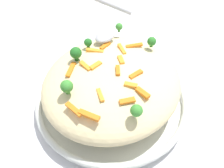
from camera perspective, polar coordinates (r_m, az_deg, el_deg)
ground_plane at (r=0.65m, az=-0.00°, el=-4.55°), size 2.40×2.40×0.00m
serving_bowl at (r=0.64m, az=-0.00°, el=-3.48°), size 0.37×0.37×0.04m
pasta_mound at (r=0.59m, az=-0.00°, el=0.18°), size 0.33×0.30×0.10m
carrot_piece_0 at (r=0.62m, az=4.86°, el=8.34°), size 0.04×0.03×0.01m
carrot_piece_1 at (r=0.57m, az=-5.81°, el=3.95°), size 0.01×0.03×0.01m
carrot_piece_2 at (r=0.56m, az=-3.56°, el=4.04°), size 0.03×0.01×0.01m
carrot_piece_3 at (r=0.50m, az=-8.29°, el=-5.45°), size 0.01×0.04×0.01m
carrot_piece_4 at (r=0.57m, az=2.11°, el=5.21°), size 0.02×0.03×0.01m
carrot_piece_5 at (r=0.52m, az=6.69°, el=-1.94°), size 0.01×0.03×0.01m
carrot_piece_6 at (r=0.51m, az=-2.56°, el=-2.42°), size 0.02×0.03×0.01m
carrot_piece_7 at (r=0.61m, az=2.14°, el=7.57°), size 0.02×0.04×0.01m
carrot_piece_8 at (r=0.51m, az=3.36°, el=-3.66°), size 0.03×0.03×0.01m
carrot_piece_9 at (r=0.53m, az=4.10°, el=-0.24°), size 0.02×0.03×0.01m
carrot_piece_10 at (r=0.61m, az=-3.76°, el=7.21°), size 0.03×0.04×0.01m
carrot_piece_11 at (r=0.55m, az=1.07°, el=2.80°), size 0.03×0.02×0.01m
carrot_piece_12 at (r=0.55m, az=5.21°, el=2.07°), size 0.03×0.02×0.01m
carrot_piece_13 at (r=0.57m, az=-8.95°, el=3.17°), size 0.04×0.03×0.01m
carrot_piece_14 at (r=0.48m, az=-5.02°, el=-6.80°), size 0.02×0.04×0.01m
carrot_piece_15 at (r=0.62m, az=-1.53°, el=8.28°), size 0.03×0.01×0.01m
broccoli_floret_0 at (r=0.58m, az=-7.87°, el=6.68°), size 0.03×0.03×0.03m
broccoli_floret_1 at (r=0.66m, az=1.55°, el=12.33°), size 0.02×0.02×0.02m
broccoli_floret_2 at (r=0.62m, az=8.63°, el=9.12°), size 0.02×0.02×0.03m
broccoli_floret_3 at (r=0.48m, az=5.35°, el=-5.80°), size 0.02×0.02×0.03m
broccoli_floret_4 at (r=0.51m, az=-9.82°, el=-0.55°), size 0.03×0.03×0.03m
broccoli_floret_5 at (r=0.62m, az=-5.24°, el=8.97°), size 0.02×0.02×0.02m
serving_spoon at (r=0.65m, az=-2.10°, el=13.51°), size 0.15×0.14×0.11m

